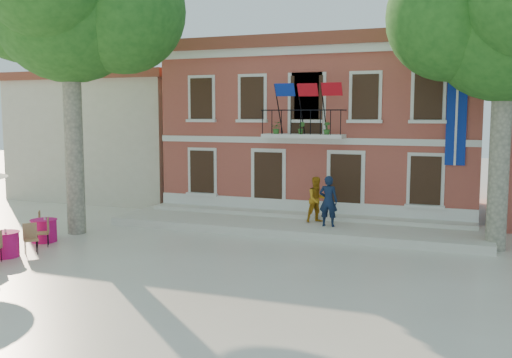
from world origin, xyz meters
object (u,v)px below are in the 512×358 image
at_px(pedestrian_navy, 328,201).
at_px(cafe_table_2, 5,243).
at_px(pedestrian_orange, 317,200).
at_px(plane_tree_west, 69,4).
at_px(plane_tree_east, 506,25).
at_px(cafe_table_0, 44,230).

height_order(pedestrian_navy, cafe_table_2, pedestrian_navy).
bearing_deg(pedestrian_orange, plane_tree_west, 162.93).
relative_size(plane_tree_east, pedestrian_orange, 5.60).
bearing_deg(pedestrian_orange, cafe_table_0, 171.08).
xyz_separation_m(plane_tree_west, cafe_table_2, (0.21, -3.68, -7.76)).
bearing_deg(pedestrian_orange, cafe_table_2, -178.47).
height_order(plane_tree_west, pedestrian_navy, plane_tree_west).
xyz_separation_m(pedestrian_orange, cafe_table_0, (-8.23, -5.25, -0.74)).
height_order(plane_tree_west, cafe_table_2, plane_tree_west).
height_order(plane_tree_east, cafe_table_2, plane_tree_east).
bearing_deg(cafe_table_0, plane_tree_east, 16.20).
distance_m(plane_tree_east, cafe_table_0, 16.42).
bearing_deg(plane_tree_east, plane_tree_west, -169.64).
relative_size(cafe_table_0, cafe_table_2, 0.97).
xyz_separation_m(plane_tree_east, pedestrian_orange, (-6.19, 1.07, -5.92)).
relative_size(plane_tree_west, plane_tree_east, 1.15).
bearing_deg(pedestrian_navy, cafe_table_0, 25.52).
height_order(plane_tree_west, cafe_table_0, plane_tree_west).
bearing_deg(pedestrian_orange, pedestrian_navy, -89.21).
relative_size(pedestrian_navy, pedestrian_orange, 1.08).
bearing_deg(plane_tree_east, cafe_table_2, -155.91).
bearing_deg(cafe_table_0, pedestrian_orange, 32.56).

